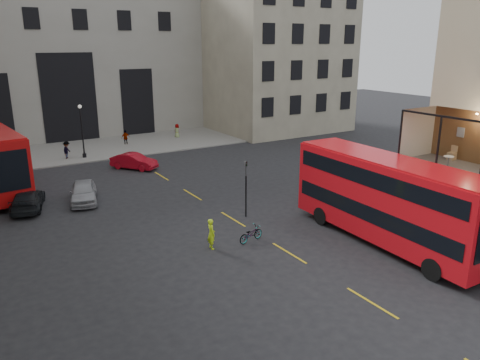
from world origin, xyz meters
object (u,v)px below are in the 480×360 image
street_lamp_b (82,135)px  pedestrian_d (177,131)px  cafe_chair_d (452,156)px  car_c (27,200)px  bus_near (387,197)px  traffic_light_near (246,182)px  bicycle (251,234)px  cyclist (211,234)px  car_a (83,192)px  pedestrian_b (67,151)px  pedestrian_c (126,138)px  car_b (134,161)px  cafe_table_far (448,160)px

street_lamp_b → pedestrian_d: 13.04m
pedestrian_d → cafe_chair_d: bearing=155.5°
cafe_chair_d → car_c: bearing=139.2°
bus_near → traffic_light_near: bearing=120.2°
bicycle → cyclist: cyclist is taller
car_a → car_c: size_ratio=0.94×
car_a → traffic_light_near: bearing=-31.1°
pedestrian_b → pedestrian_c: bearing=-30.0°
traffic_light_near → car_b: size_ratio=0.88×
cafe_chair_d → car_b: bearing=113.9°
cafe_chair_d → pedestrian_c: bearing=103.2°
pedestrian_b → cafe_chair_d: 34.78m
pedestrian_b → street_lamp_b: bearing=-70.8°
traffic_light_near → cafe_table_far: 12.10m
traffic_light_near → cafe_table_far: cafe_table_far is taller
car_b → street_lamp_b: bearing=76.3°
street_lamp_b → bus_near: (9.50, -29.73, 0.41)m
car_b → bicycle: 19.13m
traffic_light_near → pedestrian_d: (7.12, 26.55, -1.58)m
car_c → cafe_chair_d: (20.66, -17.81, 4.16)m
pedestrian_c → pedestrian_d: 6.66m
pedestrian_c → cafe_table_far: cafe_table_far is taller
traffic_light_near → pedestrian_b: traffic_light_near is taller
pedestrian_d → cafe_chair_d: (1.47, -35.20, 4.00)m
traffic_light_near → bus_near: bearing=-59.8°
cafe_table_far → bicycle: bearing=144.4°
pedestrian_b → pedestrian_d: (13.65, 4.13, -0.06)m
bus_near → pedestrian_d: 34.43m
car_a → cyclist: cyclist is taller
car_a → car_b: (6.24, 6.94, -0.05)m
bicycle → pedestrian_c: bearing=-15.8°
bus_near → pedestrian_c: size_ratio=7.38×
pedestrian_d → car_c: bearing=105.3°
car_a → pedestrian_c: (8.90, 17.13, 0.09)m
car_c → traffic_light_near: bearing=157.7°
pedestrian_b → cafe_table_far: bearing=-123.1°
bus_near → cyclist: bus_near is taller
car_c → cafe_chair_d: 27.59m
bus_near → bicycle: 8.01m
street_lamp_b → bus_near: size_ratio=0.42×
cafe_table_far → bus_near: bearing=138.1°
car_a → bus_near: bearing=-37.0°
pedestrian_d → cafe_chair_d: 35.46m
bus_near → pedestrian_d: bus_near is taller
car_b → cafe_table_far: (8.87, -25.32, 4.34)m
street_lamp_b → car_b: (2.85, -6.40, -1.69)m
car_a → bicycle: size_ratio=2.55×
traffic_light_near → car_b: traffic_light_near is taller
street_lamp_b → cafe_table_far: size_ratio=7.96×
car_c → bicycle: 16.25m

